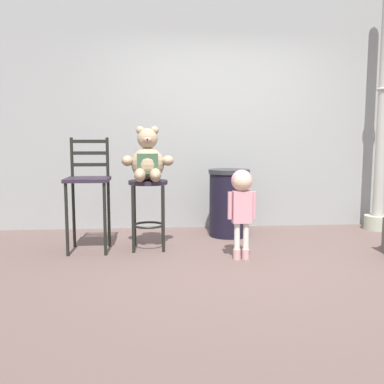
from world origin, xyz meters
The scene contains 8 objects.
ground_plane centered at (0.00, 0.00, 0.00)m, with size 24.00×24.00×0.00m, color brown.
building_wall centered at (0.00, 1.86, 1.92)m, with size 6.27×0.30×3.84m, color #959794.
bar_stool_with_teddy centered at (-0.85, 0.63, 0.52)m, with size 0.40×0.40×0.72m.
teddy_bear centered at (-0.85, 0.60, 0.93)m, with size 0.53×0.48×0.56m.
child_walking centered at (0.04, 0.14, 0.63)m, with size 0.27×0.22×0.86m.
trash_bin centered at (0.10, 1.18, 0.40)m, with size 0.49×0.49×0.80m.
lamppost centered at (2.06, 1.36, 1.23)m, with size 0.33×0.33×3.06m.
bar_chair_empty centered at (-1.46, 0.61, 0.68)m, with size 0.43×0.43×1.17m.
Camera 1 is at (-0.78, -3.84, 1.14)m, focal length 40.33 mm.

